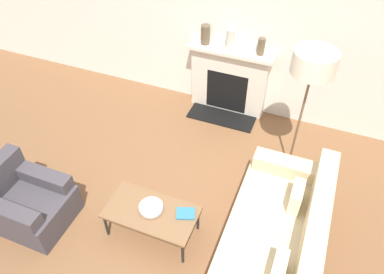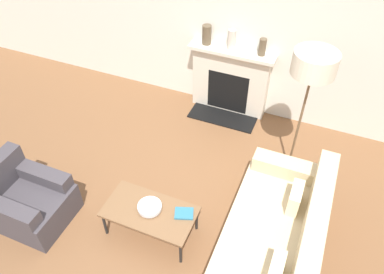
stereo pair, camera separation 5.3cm
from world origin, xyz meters
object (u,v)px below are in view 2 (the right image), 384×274
object	(u,v)px
armchair_near	(26,200)
coffee_table	(150,212)
couch	(275,242)
mantel_vase_center_right	(262,47)
floor_lamp	(313,71)
bowl	(150,207)
fireplace	(230,81)
mantel_vase_center_left	(232,39)
mantel_vase_left	(207,35)
book	(184,213)

from	to	relation	value
armchair_near	coffee_table	size ratio (longest dim) A/B	0.87
couch	mantel_vase_center_right	distance (m)	2.65
couch	floor_lamp	distance (m)	1.89
coffee_table	bowl	bearing A→B (deg)	107.00
coffee_table	armchair_near	bearing A→B (deg)	-166.15
couch	bowl	world-z (taller)	couch
fireplace	mantel_vase_center_left	bearing A→B (deg)	153.25
bowl	mantel_vase_center_left	distance (m)	2.64
fireplace	mantel_vase_left	distance (m)	0.80
fireplace	bowl	size ratio (longest dim) A/B	4.77
couch	book	world-z (taller)	couch
couch	mantel_vase_center_right	size ratio (longest dim) A/B	8.28
coffee_table	book	size ratio (longest dim) A/B	4.20
coffee_table	book	distance (m)	0.39
mantel_vase_left	mantel_vase_center_left	bearing A→B (deg)	0.00
couch	armchair_near	bearing A→B (deg)	-78.82
floor_lamp	mantel_vase_center_left	world-z (taller)	floor_lamp
couch	mantel_vase_center_right	bearing A→B (deg)	-159.73
armchair_near	book	world-z (taller)	armchair_near
bowl	mantel_vase_center_right	size ratio (longest dim) A/B	1.09
fireplace	mantel_vase_left	world-z (taller)	mantel_vase_left
mantel_vase_left	mantel_vase_center_left	world-z (taller)	mantel_vase_center_left
coffee_table	mantel_vase_left	xyz separation A→B (m)	(-0.32, 2.54, 0.85)
mantel_vase_center_right	mantel_vase_center_left	bearing A→B (deg)	180.00
fireplace	book	world-z (taller)	fireplace
armchair_near	book	size ratio (longest dim) A/B	3.65
mantel_vase_center_left	coffee_table	bearing A→B (deg)	-91.23
mantel_vase_center_right	coffee_table	bearing A→B (deg)	-101.17
bowl	floor_lamp	bearing A→B (deg)	51.44
coffee_table	bowl	distance (m)	0.07
mantel_vase_center_left	mantel_vase_center_right	distance (m)	0.45
bowl	floor_lamp	size ratio (longest dim) A/B	0.15
bowl	mantel_vase_center_left	xyz separation A→B (m)	(0.06, 2.52, 0.79)
fireplace	bowl	world-z (taller)	fireplace
coffee_table	floor_lamp	bearing A→B (deg)	52.00
couch	armchair_near	world-z (taller)	couch
armchair_near	mantel_vase_center_right	xyz separation A→B (m)	(1.95, 2.90, 0.90)
bowl	armchair_near	bearing A→B (deg)	-165.22
mantel_vase_center_left	mantel_vase_center_right	xyz separation A→B (m)	(0.45, 0.00, -0.02)
mantel_vase_left	mantel_vase_center_left	distance (m)	0.37
mantel_vase_left	mantel_vase_center_right	world-z (taller)	mantel_vase_left
couch	bowl	distance (m)	1.39
book	mantel_vase_center_right	size ratio (longest dim) A/B	0.99
coffee_table	book	bearing A→B (deg)	16.17
coffee_table	mantel_vase_left	world-z (taller)	mantel_vase_left
armchair_near	mantel_vase_left	world-z (taller)	mantel_vase_left
mantel_vase_left	floor_lamp	bearing A→B (deg)	-30.41
fireplace	floor_lamp	distance (m)	1.81
bowl	mantel_vase_left	bearing A→B (deg)	97.06
mantel_vase_left	mantel_vase_center_right	bearing A→B (deg)	0.00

